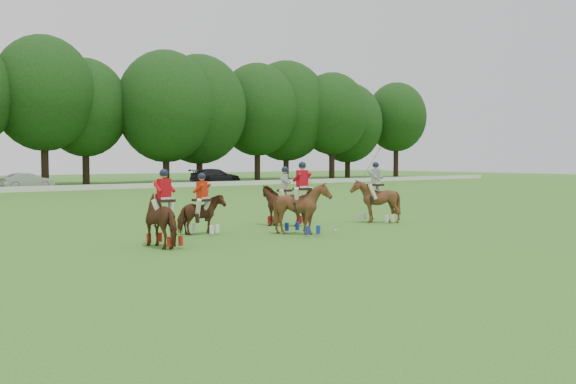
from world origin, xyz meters
TOP-DOWN VIEW (x-y plane):
  - ground at (0.00, 0.00)m, footprint 180.00×180.00m
  - car_mid at (3.43, 42.50)m, footprint 4.33×1.92m
  - car_right at (21.93, 42.50)m, footprint 5.47×2.56m
  - polo_red_a at (-3.45, 3.08)m, footprint 1.18×1.93m
  - polo_red_b at (-1.06, 5.05)m, footprint 1.72×1.62m
  - polo_red_c at (1.68, 3.02)m, footprint 1.62×1.78m
  - polo_stripe_a at (3.00, 5.75)m, footprint 1.90×1.94m
  - polo_stripe_b at (6.53, 4.36)m, footprint 1.77×1.90m
  - polo_ball at (3.15, 2.96)m, footprint 0.09×0.09m

SIDE VIEW (x-z plane):
  - ground at x=0.00m, z-range 0.00..0.00m
  - polo_ball at x=3.15m, z-range 0.00..0.09m
  - car_mid at x=3.43m, z-range 0.00..1.38m
  - polo_red_b at x=-1.06m, z-range -0.32..1.79m
  - car_right at x=21.93m, z-range 0.00..1.54m
  - polo_stripe_a at x=3.00m, z-range -0.32..1.97m
  - polo_red_a at x=-3.45m, z-range -0.32..1.97m
  - polo_stripe_b at x=6.53m, z-range -0.60..2.40m
  - polo_red_c at x=1.68m, z-range -0.33..2.16m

